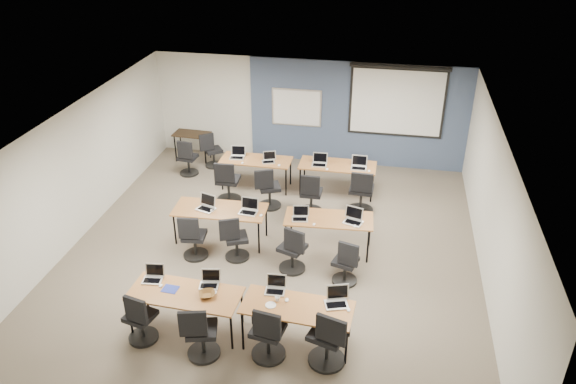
% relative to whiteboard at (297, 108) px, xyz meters
% --- Properties ---
extents(floor, '(8.00, 9.00, 0.02)m').
position_rel_whiteboard_xyz_m(floor, '(0.30, -4.43, -1.45)').
color(floor, '#6B6354').
rests_on(floor, ground).
extents(ceiling, '(8.00, 9.00, 0.02)m').
position_rel_whiteboard_xyz_m(ceiling, '(0.30, -4.43, 1.25)').
color(ceiling, white).
rests_on(ceiling, ground).
extents(wall_back, '(8.00, 0.04, 2.70)m').
position_rel_whiteboard_xyz_m(wall_back, '(0.30, 0.07, -0.10)').
color(wall_back, beige).
rests_on(wall_back, ground).
extents(wall_front, '(8.00, 0.04, 2.70)m').
position_rel_whiteboard_xyz_m(wall_front, '(0.30, -8.93, -0.10)').
color(wall_front, beige).
rests_on(wall_front, ground).
extents(wall_left, '(0.04, 9.00, 2.70)m').
position_rel_whiteboard_xyz_m(wall_left, '(-3.70, -4.43, -0.10)').
color(wall_left, beige).
rests_on(wall_left, ground).
extents(wall_right, '(0.04, 9.00, 2.70)m').
position_rel_whiteboard_xyz_m(wall_right, '(4.30, -4.43, -0.10)').
color(wall_right, beige).
rests_on(wall_right, ground).
extents(blue_accent_panel, '(5.50, 0.04, 2.70)m').
position_rel_whiteboard_xyz_m(blue_accent_panel, '(1.55, 0.04, -0.10)').
color(blue_accent_panel, '#3D5977').
rests_on(blue_accent_panel, wall_back).
extents(whiteboard, '(1.28, 0.03, 0.98)m').
position_rel_whiteboard_xyz_m(whiteboard, '(0.00, 0.00, 0.00)').
color(whiteboard, silver).
rests_on(whiteboard, wall_back).
extents(projector_screen, '(2.40, 0.10, 1.82)m').
position_rel_whiteboard_xyz_m(projector_screen, '(2.50, -0.02, 0.44)').
color(projector_screen, black).
rests_on(projector_screen, wall_back).
extents(training_table_front_left, '(1.79, 0.75, 0.73)m').
position_rel_whiteboard_xyz_m(training_table_front_left, '(-0.58, -6.80, -0.77)').
color(training_table_front_left, '#A47536').
rests_on(training_table_front_left, floor).
extents(training_table_front_right, '(1.72, 0.72, 0.73)m').
position_rel_whiteboard_xyz_m(training_table_front_right, '(1.23, -6.79, -0.77)').
color(training_table_front_right, brown).
rests_on(training_table_front_right, floor).
extents(training_table_mid_left, '(1.85, 0.77, 0.73)m').
position_rel_whiteboard_xyz_m(training_table_mid_left, '(-0.81, -4.14, -0.76)').
color(training_table_mid_left, olive).
rests_on(training_table_mid_left, floor).
extents(training_table_mid_right, '(1.72, 0.72, 0.73)m').
position_rel_whiteboard_xyz_m(training_table_mid_right, '(1.37, -4.08, -0.77)').
color(training_table_mid_right, '#9F6F3A').
rests_on(training_table_mid_right, floor).
extents(training_table_back_left, '(1.67, 0.70, 0.73)m').
position_rel_whiteboard_xyz_m(training_table_back_left, '(-0.66, -1.74, -0.77)').
color(training_table_back_left, '#A7772E').
rests_on(training_table_back_left, floor).
extents(training_table_back_right, '(1.77, 0.74, 0.73)m').
position_rel_whiteboard_xyz_m(training_table_back_right, '(1.27, -1.65, -0.77)').
color(training_table_back_right, '#935F32').
rests_on(training_table_back_right, floor).
extents(laptop_0, '(0.32, 0.27, 0.24)m').
position_rel_whiteboard_xyz_m(laptop_0, '(-1.20, -6.56, -0.66)').
color(laptop_0, '#A1A1AE').
rests_on(laptop_0, training_table_front_left).
extents(mouse_0, '(0.08, 0.10, 0.03)m').
position_rel_whiteboard_xyz_m(mouse_0, '(-1.02, -6.71, -0.71)').
color(mouse_0, white).
rests_on(mouse_0, training_table_front_left).
extents(task_chair_0, '(0.48, 0.48, 0.96)m').
position_rel_whiteboard_xyz_m(task_chair_0, '(-1.19, -7.21, -1.05)').
color(task_chair_0, black).
rests_on(task_chair_0, floor).
extents(laptop_1, '(0.31, 0.26, 0.24)m').
position_rel_whiteboard_xyz_m(laptop_1, '(-0.26, -6.52, -0.66)').
color(laptop_1, silver).
rests_on(laptop_1, training_table_front_left).
extents(mouse_1, '(0.07, 0.10, 0.03)m').
position_rel_whiteboard_xyz_m(mouse_1, '(-0.11, -6.71, -0.71)').
color(mouse_1, white).
rests_on(mouse_1, training_table_front_left).
extents(task_chair_1, '(0.51, 0.51, 0.99)m').
position_rel_whiteboard_xyz_m(task_chair_1, '(-0.16, -7.36, -1.04)').
color(task_chair_1, black).
rests_on(task_chair_1, floor).
extents(laptop_2, '(0.32, 0.27, 0.24)m').
position_rel_whiteboard_xyz_m(laptop_2, '(0.82, -6.46, -0.66)').
color(laptop_2, '#A1A1A8').
rests_on(laptop_2, training_table_front_right).
extents(mouse_2, '(0.08, 0.11, 0.03)m').
position_rel_whiteboard_xyz_m(mouse_2, '(1.04, -6.68, -0.71)').
color(mouse_2, white).
rests_on(mouse_2, training_table_front_right).
extents(task_chair_2, '(0.53, 0.53, 1.01)m').
position_rel_whiteboard_xyz_m(task_chair_2, '(0.85, -7.19, -1.03)').
color(task_chair_2, black).
rests_on(task_chair_2, floor).
extents(laptop_3, '(0.35, 0.30, 0.27)m').
position_rel_whiteboard_xyz_m(laptop_3, '(1.81, -6.59, -0.65)').
color(laptop_3, '#AEAEB1').
rests_on(laptop_3, training_table_front_right).
extents(mouse_3, '(0.06, 0.09, 0.03)m').
position_rel_whiteboard_xyz_m(mouse_3, '(2.01, -6.73, -0.71)').
color(mouse_3, white).
rests_on(mouse_3, training_table_front_right).
extents(task_chair_3, '(0.58, 0.57, 1.05)m').
position_rel_whiteboard_xyz_m(task_chair_3, '(1.76, -7.15, -1.01)').
color(task_chair_3, black).
rests_on(task_chair_3, floor).
extents(laptop_4, '(0.36, 0.30, 0.27)m').
position_rel_whiteboard_xyz_m(laptop_4, '(-1.08, -4.17, -0.65)').
color(laptop_4, silver).
rests_on(laptop_4, training_table_mid_left).
extents(mouse_4, '(0.07, 0.10, 0.04)m').
position_rel_whiteboard_xyz_m(mouse_4, '(-0.95, -4.26, -0.71)').
color(mouse_4, white).
rests_on(mouse_4, training_table_mid_left).
extents(task_chair_4, '(0.49, 0.49, 0.97)m').
position_rel_whiteboard_xyz_m(task_chair_4, '(-1.15, -4.85, -1.05)').
color(task_chair_4, black).
rests_on(task_chair_4, floor).
extents(laptop_5, '(0.35, 0.30, 0.27)m').
position_rel_whiteboard_xyz_m(laptop_5, '(-0.22, -4.14, -0.65)').
color(laptop_5, silver).
rests_on(laptop_5, training_table_mid_left).
extents(mouse_5, '(0.09, 0.11, 0.04)m').
position_rel_whiteboard_xyz_m(mouse_5, '(0.06, -4.25, -0.71)').
color(mouse_5, white).
rests_on(mouse_5, training_table_mid_left).
extents(task_chair_5, '(0.51, 0.47, 0.96)m').
position_rel_whiteboard_xyz_m(task_chair_5, '(-0.35, -4.74, -1.06)').
color(task_chair_5, black).
rests_on(task_chair_5, floor).
extents(laptop_6, '(0.31, 0.26, 0.24)m').
position_rel_whiteboard_xyz_m(laptop_6, '(0.83, -4.20, -0.66)').
color(laptop_6, '#AEAEB4').
rests_on(laptop_6, training_table_mid_right).
extents(mouse_6, '(0.06, 0.09, 0.03)m').
position_rel_whiteboard_xyz_m(mouse_6, '(1.13, -4.38, -0.71)').
color(mouse_6, white).
rests_on(mouse_6, training_table_mid_right).
extents(task_chair_6, '(0.53, 0.51, 0.99)m').
position_rel_whiteboard_xyz_m(task_chair_6, '(0.81, -4.92, -1.04)').
color(task_chair_6, black).
rests_on(task_chair_6, floor).
extents(laptop_7, '(0.35, 0.30, 0.27)m').
position_rel_whiteboard_xyz_m(laptop_7, '(1.85, -4.12, -0.65)').
color(laptop_7, '#B7B7B7').
rests_on(laptop_7, training_table_mid_right).
extents(mouse_7, '(0.08, 0.11, 0.04)m').
position_rel_whiteboard_xyz_m(mouse_7, '(1.89, -4.30, -0.71)').
color(mouse_7, white).
rests_on(mouse_7, training_table_mid_right).
extents(task_chair_7, '(0.47, 0.46, 0.95)m').
position_rel_whiteboard_xyz_m(task_chair_7, '(1.82, -5.11, -1.06)').
color(task_chair_7, black).
rests_on(task_chair_7, floor).
extents(laptop_8, '(0.35, 0.29, 0.26)m').
position_rel_whiteboard_xyz_m(laptop_8, '(-1.12, -1.70, -0.66)').
color(laptop_8, '#ABABB5').
rests_on(laptop_8, training_table_back_left).
extents(mouse_8, '(0.07, 0.10, 0.03)m').
position_rel_whiteboard_xyz_m(mouse_8, '(-0.92, -2.00, -0.71)').
color(mouse_8, white).
rests_on(mouse_8, training_table_back_left).
extents(task_chair_8, '(0.56, 0.56, 1.04)m').
position_rel_whiteboard_xyz_m(task_chair_8, '(-1.13, -2.57, -1.02)').
color(task_chair_8, black).
rests_on(task_chair_8, floor).
extents(laptop_9, '(0.30, 0.25, 0.23)m').
position_rel_whiteboard_xyz_m(laptop_9, '(-0.34, -1.79, -0.66)').
color(laptop_9, silver).
rests_on(laptop_9, training_table_back_left).
extents(mouse_9, '(0.08, 0.11, 0.04)m').
position_rel_whiteboard_xyz_m(mouse_9, '(-0.05, -1.97, -0.71)').
color(mouse_9, white).
rests_on(mouse_9, training_table_back_left).
extents(task_chair_9, '(0.54, 0.52, 1.00)m').
position_rel_whiteboard_xyz_m(task_chair_9, '(-0.16, -2.66, -1.04)').
color(task_chair_9, black).
rests_on(task_chair_9, floor).
extents(laptop_10, '(0.34, 0.29, 0.26)m').
position_rel_whiteboard_xyz_m(laptop_10, '(0.86, -1.73, -0.66)').
color(laptop_10, '#B1B1B3').
rests_on(laptop_10, training_table_back_right).
extents(mouse_10, '(0.09, 0.11, 0.04)m').
position_rel_whiteboard_xyz_m(mouse_10, '(1.06, -1.96, -0.71)').
color(mouse_10, white).
rests_on(mouse_10, training_table_back_right).
extents(task_chair_10, '(0.51, 0.51, 0.99)m').
position_rel_whiteboard_xyz_m(task_chair_10, '(0.82, -2.73, -1.04)').
color(task_chair_10, black).
rests_on(task_chair_10, floor).
extents(laptop_11, '(0.36, 0.30, 0.27)m').
position_rel_whiteboard_xyz_m(laptop_11, '(1.77, -1.73, -0.65)').
color(laptop_11, '#B5B5BD').
rests_on(laptop_11, training_table_back_right).
extents(mouse_11, '(0.09, 0.11, 0.04)m').
position_rel_whiteboard_xyz_m(mouse_11, '(2.01, -1.88, -0.71)').
color(mouse_11, white).
rests_on(mouse_11, training_table_back_right).
extents(task_chair_11, '(0.58, 0.58, 1.05)m').
position_rel_whiteboard_xyz_m(task_chair_11, '(1.89, -2.48, -1.01)').
color(task_chair_11, black).
rests_on(task_chair_11, floor).
extents(blue_mousepad, '(0.26, 0.22, 0.01)m').
position_rel_whiteboard_xyz_m(blue_mousepad, '(-0.84, -6.75, -0.72)').
color(blue_mousepad, '#243197').
rests_on(blue_mousepad, training_table_front_left).
extents(snack_bowl, '(0.38, 0.38, 0.07)m').
position_rel_whiteboard_xyz_m(snack_bowl, '(-0.21, -6.80, -0.68)').
color(snack_bowl, olive).
rests_on(snack_bowl, training_table_front_left).
extents(snack_plate, '(0.18, 0.18, 0.01)m').
position_rel_whiteboard_xyz_m(snack_plate, '(0.82, -6.84, -0.71)').
color(snack_plate, white).
rests_on(snack_plate, training_table_front_right).
extents(coffee_cup, '(0.07, 0.07, 0.06)m').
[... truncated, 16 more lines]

